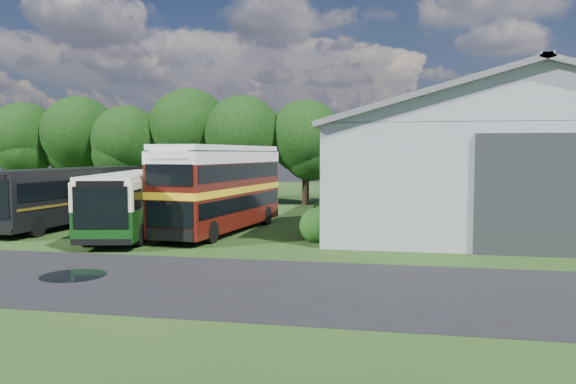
% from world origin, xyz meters
% --- Properties ---
extents(ground, '(120.00, 120.00, 0.00)m').
position_xyz_m(ground, '(0.00, 0.00, 0.00)').
color(ground, '#193310').
rests_on(ground, ground).
extents(asphalt_road, '(60.00, 8.00, 0.02)m').
position_xyz_m(asphalt_road, '(3.00, -3.00, 0.00)').
color(asphalt_road, black).
rests_on(asphalt_road, ground).
extents(puddle, '(2.20, 2.20, 0.01)m').
position_xyz_m(puddle, '(-1.50, -3.00, 0.00)').
color(puddle, black).
rests_on(puddle, ground).
extents(storage_shed, '(18.80, 24.80, 8.15)m').
position_xyz_m(storage_shed, '(15.00, 15.98, 4.17)').
color(storage_shed, gray).
rests_on(storage_shed, ground).
extents(tree_far_left, '(6.12, 6.12, 8.64)m').
position_xyz_m(tree_far_left, '(-23.00, 24.00, 5.56)').
color(tree_far_left, black).
rests_on(tree_far_left, ground).
extents(tree_left_a, '(6.46, 6.46, 9.12)m').
position_xyz_m(tree_left_a, '(-18.00, 24.50, 5.87)').
color(tree_left_a, black).
rests_on(tree_left_a, ground).
extents(tree_left_b, '(5.78, 5.78, 8.16)m').
position_xyz_m(tree_left_b, '(-13.00, 23.50, 5.25)').
color(tree_left_b, black).
rests_on(tree_left_b, ground).
extents(tree_mid, '(6.80, 6.80, 9.60)m').
position_xyz_m(tree_mid, '(-8.00, 24.80, 6.18)').
color(tree_mid, black).
rests_on(tree_mid, ground).
extents(tree_right_a, '(6.26, 6.26, 8.83)m').
position_xyz_m(tree_right_a, '(-3.00, 23.80, 5.69)').
color(tree_right_a, black).
rests_on(tree_right_a, ground).
extents(tree_right_b, '(5.98, 5.98, 8.45)m').
position_xyz_m(tree_right_b, '(2.00, 24.60, 5.44)').
color(tree_right_b, black).
rests_on(tree_right_b, ground).
extents(shrub_front, '(1.70, 1.70, 1.70)m').
position_xyz_m(shrub_front, '(5.60, 6.00, 0.00)').
color(shrub_front, '#194714').
rests_on(shrub_front, ground).
extents(shrub_mid, '(1.60, 1.60, 1.60)m').
position_xyz_m(shrub_mid, '(5.60, 8.00, 0.00)').
color(shrub_mid, '#194714').
rests_on(shrub_mid, ground).
extents(shrub_back, '(1.80, 1.80, 1.80)m').
position_xyz_m(shrub_back, '(5.60, 10.00, 0.00)').
color(shrub_back, '#194714').
rests_on(shrub_back, ground).
extents(bus_green_single, '(5.06, 11.81, 3.17)m').
position_xyz_m(bus_green_single, '(-4.06, 6.80, 1.69)').
color(bus_green_single, black).
rests_on(bus_green_single, ground).
extents(bus_maroon_double, '(4.07, 10.92, 4.58)m').
position_xyz_m(bus_maroon_double, '(0.14, 8.25, 2.29)').
color(bus_maroon_double, black).
rests_on(bus_maroon_double, ground).
extents(bus_dark_single, '(3.64, 12.21, 3.32)m').
position_xyz_m(bus_dark_single, '(-9.26, 9.03, 1.77)').
color(bus_dark_single, black).
rests_on(bus_dark_single, ground).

